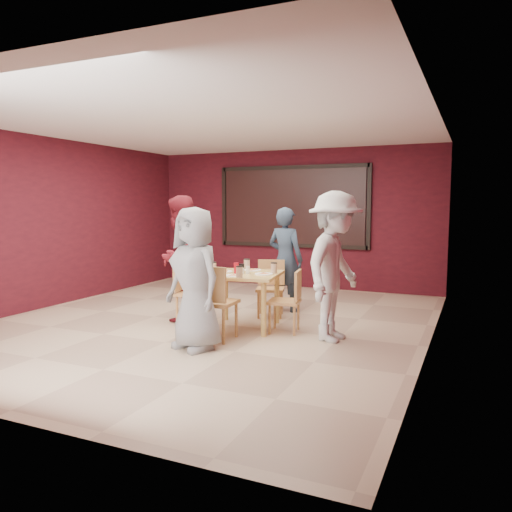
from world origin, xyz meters
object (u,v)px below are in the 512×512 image
at_px(chair_front, 214,298).
at_px(diner_back, 285,259).
at_px(chair_left, 188,289).
at_px(dining_table, 243,280).
at_px(diner_left, 180,258).
at_px(diner_front, 195,279).
at_px(chair_right, 290,297).
at_px(diner_right, 335,267).
at_px(chair_back, 271,284).

height_order(chair_front, diner_back, diner_back).
relative_size(chair_front, chair_left, 1.08).
distance_m(dining_table, diner_left, 1.09).
bearing_deg(diner_front, chair_right, 78.13).
height_order(dining_table, chair_front, chair_front).
height_order(diner_back, diner_right, diner_right).
distance_m(chair_left, diner_right, 2.19).
bearing_deg(chair_left, diner_right, -0.70).
distance_m(diner_front, diner_left, 1.55).
bearing_deg(diner_back, diner_left, 55.80).
bearing_deg(diner_left, chair_left, 49.87).
relative_size(chair_back, diner_right, 0.45).
bearing_deg(chair_back, diner_back, 78.69).
xyz_separation_m(chair_back, chair_left, (-0.89, -0.94, 0.02)).
bearing_deg(chair_right, chair_back, 126.13).
distance_m(chair_right, diner_front, 1.43).
relative_size(chair_front, chair_back, 1.12).
relative_size(chair_left, diner_back, 0.53).
xyz_separation_m(dining_table, chair_right, (0.67, 0.02, -0.20)).
xyz_separation_m(chair_back, diner_back, (0.08, 0.41, 0.35)).
relative_size(chair_right, diner_front, 0.50).
height_order(diner_front, diner_left, diner_left).
relative_size(diner_left, diner_right, 0.98).
bearing_deg(diner_left, dining_table, 80.27).
bearing_deg(chair_left, diner_back, 54.29).
relative_size(chair_back, diner_back, 0.51).
height_order(chair_back, chair_right, chair_back).
distance_m(chair_front, diner_back, 2.06).
bearing_deg(diner_front, chair_back, 107.45).
bearing_deg(chair_back, diner_left, -144.62).
xyz_separation_m(dining_table, diner_front, (-0.09, -1.14, 0.17)).
height_order(chair_left, diner_back, diner_back).
height_order(chair_front, diner_left, diner_left).
bearing_deg(chair_back, diner_right, -37.62).
relative_size(chair_front, diner_left, 0.52).
bearing_deg(diner_left, chair_right, 82.33).
relative_size(dining_table, diner_left, 0.60).
xyz_separation_m(chair_front, diner_back, (0.19, 2.03, 0.29)).
bearing_deg(chair_left, chair_back, 46.59).
bearing_deg(diner_front, diner_right, 57.88).
relative_size(diner_front, diner_left, 0.92).
bearing_deg(dining_table, chair_back, 86.40).
relative_size(chair_back, chair_left, 0.97).
xyz_separation_m(chair_front, chair_left, (-0.79, 0.67, -0.04)).
bearing_deg(diner_right, chair_front, 121.84).
xyz_separation_m(dining_table, chair_back, (0.05, 0.86, -0.19)).
distance_m(chair_back, chair_right, 1.05).
bearing_deg(dining_table, diner_front, -94.35).
xyz_separation_m(diner_back, diner_right, (1.17, -1.38, 0.11)).
xyz_separation_m(dining_table, diner_left, (-1.06, 0.07, 0.24)).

